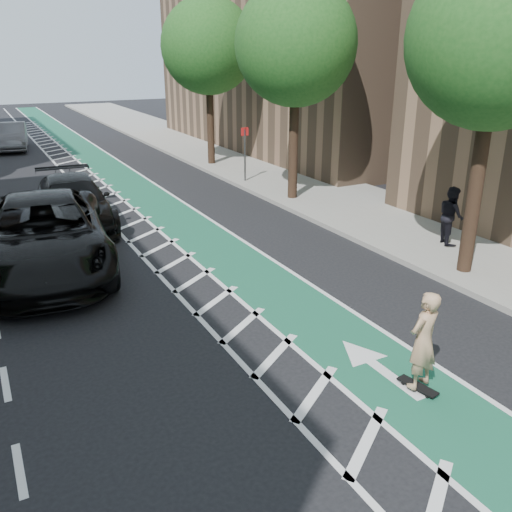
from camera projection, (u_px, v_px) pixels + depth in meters
ground at (177, 342)px, 10.99m from camera, size 120.00×120.00×0.00m
bike_lane at (161, 207)px, 20.57m from camera, size 2.00×90.00×0.01m
buffer_strip at (122, 212)px, 19.92m from camera, size 1.40×90.00×0.01m
sidewalk_right at (305, 187)px, 23.39m from camera, size 5.00×90.00×0.15m
curb_right at (255, 193)px, 22.32m from camera, size 0.12×90.00×0.16m
tree_r_b at (490, 40)px, 12.40m from camera, size 4.20×4.20×7.90m
tree_r_c at (303, 44)px, 19.03m from camera, size 4.20×4.20×7.90m
tree_r_d at (212, 47)px, 25.65m from camera, size 4.20×4.20×7.90m
sign_post at (245, 154)px, 23.76m from camera, size 0.35×0.08×2.47m
skateboard at (418, 386)px, 9.39m from camera, size 0.35×0.77×0.10m
skateboarder at (423, 340)px, 9.07m from camera, size 0.71×0.54×1.76m
suv_near at (44, 235)px, 14.32m from camera, size 4.10×7.40×1.96m
suv_far at (73, 202)px, 18.13m from camera, size 2.56×5.67×1.61m
car_grey at (11, 136)px, 32.53m from camera, size 2.23×4.94×1.57m
pedestrian at (451, 215)px, 15.93m from camera, size 0.94×1.03×1.72m
barrel_b at (22, 208)px, 18.65m from camera, size 0.74×0.74×1.00m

